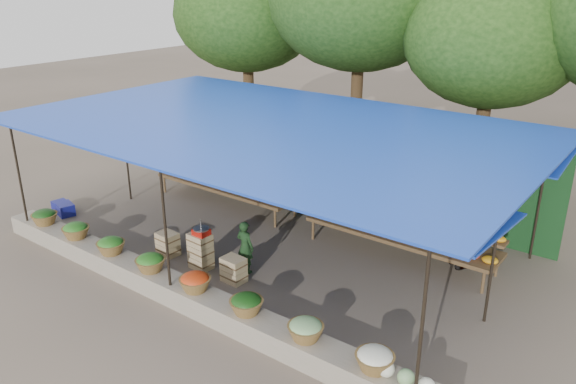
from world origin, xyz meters
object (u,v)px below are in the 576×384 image
Objects in this scene: blue_crate_front at (65,209)px; vendor_seated at (245,247)px; weighing_scale at (201,231)px; blue_crate_back at (62,207)px; crate_counter at (200,254)px.

vendor_seated is at bearing 20.53° from blue_crate_front.
weighing_scale is at bearing 16.14° from blue_crate_front.
weighing_scale is at bearing 29.84° from vendor_seated.
blue_crate_front is 0.21m from blue_crate_back.
weighing_scale reaches higher than crate_counter.
blue_crate_front is (-5.56, -0.52, -0.41)m from vendor_seated.
weighing_scale is at bearing 8.58° from blue_crate_back.
crate_counter is 4.75× the size of blue_crate_front.
weighing_scale is at bearing 0.00° from crate_counter.
vendor_seated is 2.23× the size of blue_crate_front.
crate_counter is 2.13× the size of vendor_seated.
vendor_seated is 2.33× the size of blue_crate_back.
weighing_scale is 4.84m from blue_crate_front.
weighing_scale reaches higher than vendor_seated.
blue_crate_back is at bearing 5.02° from vendor_seated.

